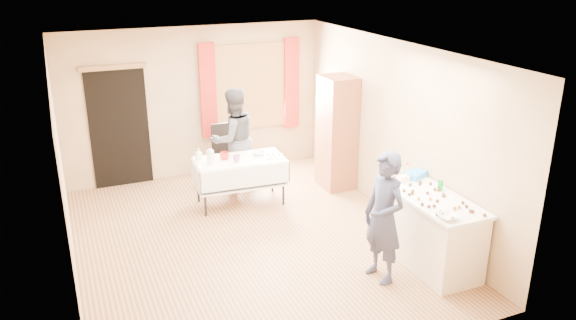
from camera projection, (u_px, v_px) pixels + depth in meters
name	position (u px, v px, depth m)	size (l,w,h in m)	color
floor	(250.00, 241.00, 7.74)	(4.50, 5.50, 0.02)	#9E7047
ceiling	(245.00, 50.00, 6.84)	(4.50, 5.50, 0.02)	white
wall_back	(195.00, 103.00, 9.67)	(4.50, 0.02, 2.60)	tan
wall_front	(350.00, 247.00, 4.90)	(4.50, 0.02, 2.60)	tan
wall_left	(62.00, 176.00, 6.46)	(0.02, 5.50, 2.60)	tan
wall_right	(395.00, 131.00, 8.12)	(0.02, 5.50, 2.60)	tan
window_frame	(250.00, 87.00, 9.94)	(1.32, 0.06, 1.52)	olive
window_pane	(250.00, 87.00, 9.92)	(1.20, 0.02, 1.40)	white
curtain_left	(208.00, 91.00, 9.61)	(0.28, 0.06, 1.65)	#B1281D
curtain_right	(292.00, 84.00, 10.18)	(0.28, 0.06, 1.65)	#B1281D
doorway	(119.00, 128.00, 9.28)	(0.95, 0.04, 2.00)	black
door_lintel	(113.00, 67.00, 8.90)	(1.05, 0.06, 0.08)	olive
cabinet	(337.00, 133.00, 9.24)	(0.50, 0.60, 1.88)	brown
counter	(430.00, 231.00, 7.01)	(0.69, 1.45, 0.91)	beige
party_table	(240.00, 177.00, 8.73)	(1.43, 0.80, 0.75)	black
chair	(227.00, 164.00, 9.71)	(0.42, 0.42, 0.99)	black
girl	(384.00, 218.00, 6.56)	(0.48, 0.64, 1.62)	#242947
woman	(234.00, 139.00, 9.19)	(0.93, 0.78, 1.71)	black
soda_can	(440.00, 185.00, 7.05)	(0.07, 0.07, 0.12)	#05941C
mixing_bowl	(448.00, 217.00, 6.28)	(0.21, 0.21, 0.05)	white
foam_block	(403.00, 179.00, 7.32)	(0.15, 0.10, 0.08)	white
blue_basket	(415.00, 174.00, 7.46)	(0.30, 0.20, 0.08)	#238EF0
pitcher	(211.00, 158.00, 8.33)	(0.11, 0.11, 0.22)	silver
cup_red	(225.00, 156.00, 8.58)	(0.19, 0.19, 0.11)	red
cup_rainbow	(237.00, 159.00, 8.46)	(0.13, 0.13, 0.10)	red
small_bowl	(258.00, 153.00, 8.78)	(0.20, 0.20, 0.06)	white
pastry_tray	(274.00, 156.00, 8.70)	(0.28, 0.20, 0.02)	white
bottle	(199.00, 154.00, 8.57)	(0.09, 0.09, 0.17)	white
cake_balls	(436.00, 199.00, 6.75)	(0.53, 1.14, 0.04)	#3F2314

